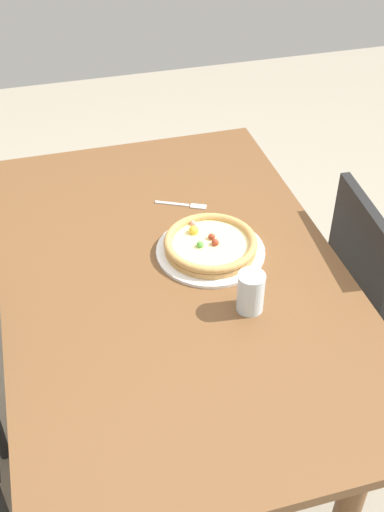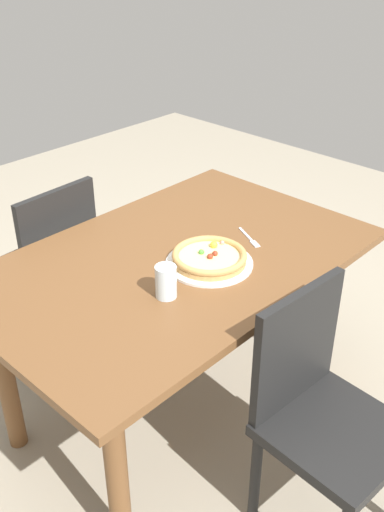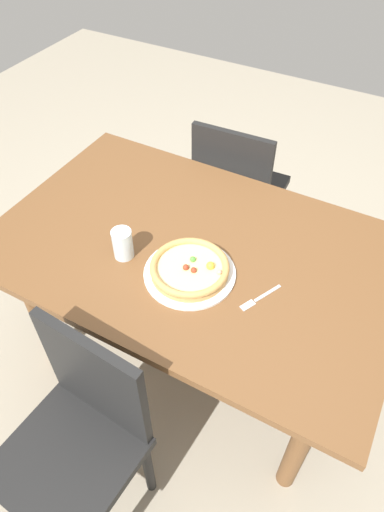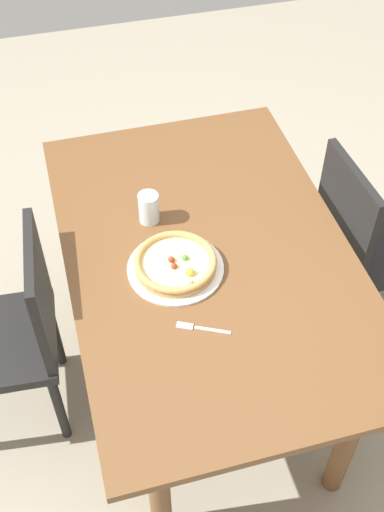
# 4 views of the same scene
# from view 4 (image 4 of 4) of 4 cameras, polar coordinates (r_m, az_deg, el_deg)

# --- Properties ---
(ground_plane) EXTENTS (6.00, 6.00, 0.00)m
(ground_plane) POSITION_cam_4_polar(r_m,az_deg,el_deg) (2.70, 1.15, -10.21)
(ground_plane) COLOR #9E937F
(dining_table) EXTENTS (1.46, 0.94, 0.73)m
(dining_table) POSITION_cam_4_polar(r_m,az_deg,el_deg) (2.19, 1.39, -1.42)
(dining_table) COLOR brown
(dining_table) RESTS_ON ground
(chair_near) EXTENTS (0.42, 0.42, 0.86)m
(chair_near) POSITION_cam_4_polar(r_m,az_deg,el_deg) (2.60, 15.17, 1.26)
(chair_near) COLOR black
(chair_near) RESTS_ON ground
(chair_far) EXTENTS (0.43, 0.43, 0.86)m
(chair_far) POSITION_cam_4_polar(r_m,az_deg,el_deg) (2.32, -15.55, -6.51)
(chair_far) COLOR black
(chair_far) RESTS_ON ground
(plate) EXTENTS (0.31, 0.31, 0.01)m
(plate) POSITION_cam_4_polar(r_m,az_deg,el_deg) (2.06, -1.48, -1.10)
(plate) COLOR white
(plate) RESTS_ON dining_table
(pizza) EXTENTS (0.27, 0.27, 0.05)m
(pizza) POSITION_cam_4_polar(r_m,az_deg,el_deg) (2.04, -1.48, -0.64)
(pizza) COLOR tan
(pizza) RESTS_ON plate
(fork) EXTENTS (0.09, 0.16, 0.00)m
(fork) POSITION_cam_4_polar(r_m,az_deg,el_deg) (1.91, 0.60, -6.46)
(fork) COLOR silver
(fork) RESTS_ON dining_table
(drinking_glass) EXTENTS (0.07, 0.07, 0.11)m
(drinking_glass) POSITION_cam_4_polar(r_m,az_deg,el_deg) (2.19, -3.89, 4.31)
(drinking_glass) COLOR silver
(drinking_glass) RESTS_ON dining_table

